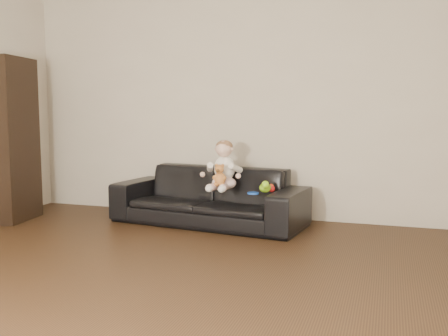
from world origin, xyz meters
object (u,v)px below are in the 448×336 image
(sofa, at_px, (209,196))
(toy_green, at_px, (265,188))
(cabinet, at_px, (7,140))
(toy_blue_disc, at_px, (253,193))
(baby, at_px, (224,168))
(teddy_bear, at_px, (220,175))
(toy_rattle, at_px, (271,189))

(sofa, xyz_separation_m, toy_green, (0.64, -0.15, 0.14))
(cabinet, bearing_deg, toy_blue_disc, -3.73)
(baby, bearing_deg, teddy_bear, -86.88)
(sofa, xyz_separation_m, teddy_bear, (0.21, -0.26, 0.26))
(cabinet, height_order, teddy_bear, cabinet)
(sofa, height_order, toy_green, sofa)
(teddy_bear, bearing_deg, toy_blue_disc, 0.64)
(cabinet, height_order, baby, cabinet)
(sofa, height_order, toy_blue_disc, sofa)
(baby, height_order, teddy_bear, baby)
(toy_green, bearing_deg, teddy_bear, -165.81)
(baby, distance_m, toy_blue_disc, 0.44)
(sofa, xyz_separation_m, baby, (0.20, -0.11, 0.31))
(toy_green, bearing_deg, toy_blue_disc, -127.45)
(sofa, distance_m, toy_rattle, 0.71)
(toy_green, xyz_separation_m, toy_rattle, (0.05, 0.04, -0.01))
(cabinet, height_order, toy_blue_disc, cabinet)
(teddy_bear, distance_m, toy_rattle, 0.52)
(teddy_bear, distance_m, toy_blue_disc, 0.38)
(teddy_bear, distance_m, toy_green, 0.46)
(cabinet, distance_m, toy_green, 2.82)
(sofa, distance_m, baby, 0.39)
(toy_green, xyz_separation_m, toy_blue_disc, (-0.09, -0.12, -0.04))
(baby, bearing_deg, cabinet, -170.97)
(sofa, bearing_deg, cabinet, -159.32)
(sofa, relative_size, cabinet, 1.15)
(toy_green, relative_size, toy_blue_disc, 1.27)
(cabinet, relative_size, baby, 3.48)
(toy_green, relative_size, toy_rattle, 1.99)
(baby, xyz_separation_m, toy_blue_disc, (0.35, -0.16, -0.21))
(cabinet, distance_m, toy_rattle, 2.88)
(teddy_bear, bearing_deg, baby, 95.81)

